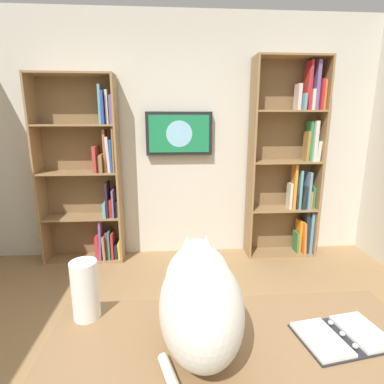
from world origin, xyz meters
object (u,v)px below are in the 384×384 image
Objects in this scene: open_binder at (342,336)px; paper_towel_roll at (85,290)px; bookshelf_left at (293,163)px; desk at (240,382)px; bookshelf_right at (89,178)px; wall_mounted_tv at (179,134)px; cat at (200,298)px.

paper_towel_roll is (1.00, -0.20, 0.12)m from open_binder.
desk is at bearing 64.78° from bookshelf_left.
paper_towel_roll is at bearing 51.30° from bookshelf_left.
bookshelf_left is at bearing 179.95° from bookshelf_right.
bookshelf_right is at bearing -57.24° from open_binder.
cat is at bearing 89.89° from wall_mounted_tv.
bookshelf_right is 2.25m from paper_towel_roll.
cat is at bearing -0.50° from open_binder.
bookshelf_left is 1.33m from wall_mounted_tv.
bookshelf_right is at bearing -65.15° from desk.
desk is (-1.13, 2.44, -0.31)m from bookshelf_right.
bookshelf_right is 1.42× the size of desk.
open_binder is at bearing 72.54° from bookshelf_left.
bookshelf_left is at bearing -115.22° from desk.
desk is 0.69m from paper_towel_roll.
bookshelf_right reaches higher than desk.
open_binder is 1.44× the size of paper_towel_roll.
desk is at bearing 8.73° from open_binder.
bookshelf_right reaches higher than paper_towel_roll.
desk is 5.70× the size of paper_towel_roll.
bookshelf_left reaches higher than bookshelf_right.
bookshelf_right is 2.77× the size of wall_mounted_tv.
open_binder is 1.02m from paper_towel_roll.
cat is at bearing 112.61° from bookshelf_right.
bookshelf_left is 8.89× the size of paper_towel_roll.
desk is 2.45× the size of cat.
bookshelf_left reaches higher than desk.
bookshelf_left reaches higher than open_binder.
bookshelf_left is 6.16× the size of open_binder.
paper_towel_roll reaches higher than desk.
bookshelf_right is at bearing -76.22° from paper_towel_roll.
bookshelf_right is 2.71m from desk.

